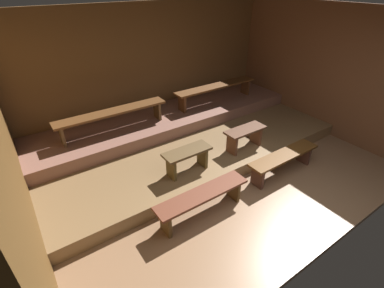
{
  "coord_description": "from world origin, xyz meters",
  "views": [
    {
      "loc": [
        -2.68,
        -1.36,
        3.02
      ],
      "look_at": [
        -0.27,
        2.13,
        0.44
      ],
      "focal_mm": 26.06,
      "sensor_mm": 36.0,
      "label": 1
    }
  ],
  "objects_px": {
    "bench_floor_right": "(284,158)",
    "bench_lower_right": "(245,135)",
    "bench_floor_left": "(202,198)",
    "bench_lower_left": "(187,156)",
    "bench_middle_left": "(113,115)",
    "bench_middle_right": "(216,88)"
  },
  "relations": [
    {
      "from": "bench_middle_left",
      "to": "bench_lower_left",
      "type": "bearing_deg",
      "value": -69.49
    },
    {
      "from": "bench_middle_right",
      "to": "bench_lower_right",
      "type": "bearing_deg",
      "value": -110.51
    },
    {
      "from": "bench_middle_right",
      "to": "bench_lower_left",
      "type": "bearing_deg",
      "value": -139.43
    },
    {
      "from": "bench_lower_left",
      "to": "bench_lower_right",
      "type": "xyz_separation_m",
      "value": [
        1.27,
        0.0,
        0.0
      ]
    },
    {
      "from": "bench_lower_left",
      "to": "bench_middle_right",
      "type": "xyz_separation_m",
      "value": [
        1.86,
        1.6,
        0.28
      ]
    },
    {
      "from": "bench_floor_right",
      "to": "bench_lower_right",
      "type": "bearing_deg",
      "value": 107.72
    },
    {
      "from": "bench_middle_right",
      "to": "bench_floor_left",
      "type": "bearing_deg",
      "value": -132.01
    },
    {
      "from": "bench_floor_left",
      "to": "bench_lower_left",
      "type": "bearing_deg",
      "value": 72.28
    },
    {
      "from": "bench_middle_left",
      "to": "bench_floor_right",
      "type": "bearing_deg",
      "value": -47.99
    },
    {
      "from": "bench_floor_right",
      "to": "bench_floor_left",
      "type": "bearing_deg",
      "value": 180.0
    },
    {
      "from": "bench_lower_left",
      "to": "bench_lower_right",
      "type": "distance_m",
      "value": 1.27
    },
    {
      "from": "bench_floor_right",
      "to": "bench_middle_right",
      "type": "bearing_deg",
      "value": 81.15
    },
    {
      "from": "bench_lower_right",
      "to": "bench_middle_right",
      "type": "height_order",
      "value": "bench_middle_right"
    },
    {
      "from": "bench_floor_left",
      "to": "bench_floor_right",
      "type": "height_order",
      "value": "same"
    },
    {
      "from": "bench_floor_left",
      "to": "bench_middle_right",
      "type": "distance_m",
      "value": 3.17
    },
    {
      "from": "bench_floor_right",
      "to": "bench_middle_right",
      "type": "relative_size",
      "value": 0.69
    },
    {
      "from": "bench_lower_left",
      "to": "bench_middle_left",
      "type": "relative_size",
      "value": 0.38
    },
    {
      "from": "bench_floor_right",
      "to": "bench_lower_right",
      "type": "height_order",
      "value": "bench_lower_right"
    },
    {
      "from": "bench_floor_right",
      "to": "bench_lower_left",
      "type": "distance_m",
      "value": 1.68
    },
    {
      "from": "bench_floor_right",
      "to": "bench_middle_left",
      "type": "height_order",
      "value": "bench_middle_left"
    },
    {
      "from": "bench_floor_right",
      "to": "bench_middle_right",
      "type": "distance_m",
      "value": 2.41
    },
    {
      "from": "bench_floor_right",
      "to": "bench_lower_left",
      "type": "xyz_separation_m",
      "value": [
        -1.5,
        0.73,
        0.21
      ]
    }
  ]
}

